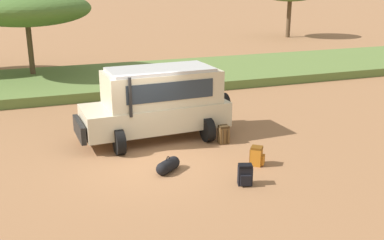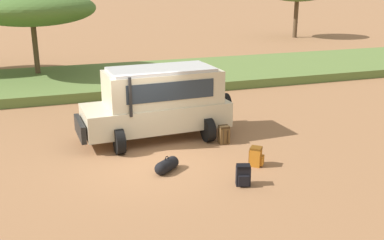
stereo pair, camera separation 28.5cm
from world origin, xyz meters
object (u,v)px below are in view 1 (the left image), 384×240
object	(u,v)px
acacia_tree_left_mid	(26,9)
backpack_cluster_center	(223,135)
backpack_near_rear_wheel	(257,156)
backpack_beside_front_wheel	(245,175)
duffel_bag_low_black_case	(168,166)
safari_vehicle	(158,101)

from	to	relation	value
acacia_tree_left_mid	backpack_cluster_center	bearing A→B (deg)	-64.39
backpack_near_rear_wheel	acacia_tree_left_mid	xyz separation A→B (m)	(-5.92, 14.02, 3.52)
backpack_beside_front_wheel	backpack_cluster_center	distance (m)	3.21
backpack_cluster_center	acacia_tree_left_mid	bearing A→B (deg)	115.61
backpack_cluster_center	backpack_beside_front_wheel	bearing A→B (deg)	-103.39
duffel_bag_low_black_case	acacia_tree_left_mid	size ratio (longest dim) A/B	0.12
acacia_tree_left_mid	duffel_bag_low_black_case	bearing A→B (deg)	-76.27
backpack_beside_front_wheel	backpack_near_rear_wheel	distance (m)	1.42
backpack_beside_front_wheel	backpack_near_rear_wheel	bearing A→B (deg)	49.53
backpack_near_rear_wheel	acacia_tree_left_mid	world-z (taller)	acacia_tree_left_mid
backpack_beside_front_wheel	duffel_bag_low_black_case	xyz separation A→B (m)	(-1.68, 1.52, -0.10)
backpack_near_rear_wheel	backpack_cluster_center	bearing A→B (deg)	94.93
backpack_near_rear_wheel	duffel_bag_low_black_case	xyz separation A→B (m)	(-2.60, 0.45, -0.10)
duffel_bag_low_black_case	backpack_cluster_center	bearing A→B (deg)	33.32
duffel_bag_low_black_case	acacia_tree_left_mid	distance (m)	14.43
backpack_cluster_center	backpack_near_rear_wheel	world-z (taller)	backpack_cluster_center
backpack_beside_front_wheel	backpack_near_rear_wheel	world-z (taller)	same
backpack_near_rear_wheel	duffel_bag_low_black_case	bearing A→B (deg)	170.23
backpack_beside_front_wheel	duffel_bag_low_black_case	bearing A→B (deg)	137.81
acacia_tree_left_mid	backpack_near_rear_wheel	bearing A→B (deg)	-67.12
safari_vehicle	backpack_near_rear_wheel	bearing A→B (deg)	-58.22
safari_vehicle	backpack_near_rear_wheel	distance (m)	4.03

